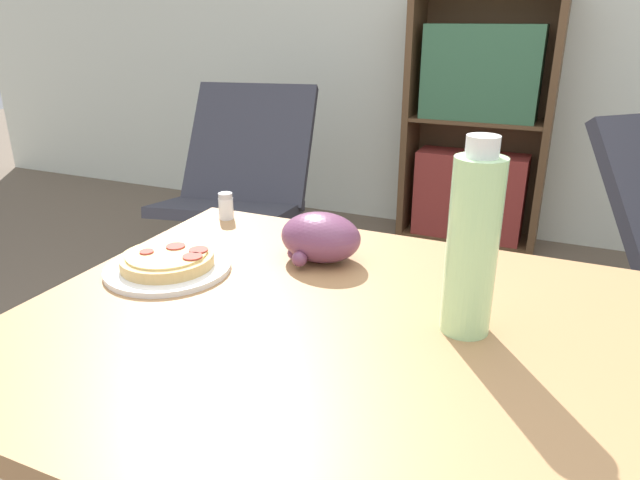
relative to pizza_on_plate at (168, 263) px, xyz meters
name	(u,v)px	position (x,y,z in m)	size (l,w,h in m)	color
dining_table	(361,401)	(0.38, -0.05, -0.14)	(1.03, 0.77, 0.77)	#A37549
pizza_on_plate	(168,263)	(0.00, 0.00, 0.00)	(0.22, 0.22, 0.04)	white
grape_bunch	(320,238)	(0.23, 0.15, 0.03)	(0.15, 0.13, 0.09)	#6B3856
drink_bottle	(472,244)	(0.51, 0.00, 0.12)	(0.07, 0.07, 0.28)	#B7EAA3
salt_shaker	(226,206)	(-0.06, 0.28, 0.01)	(0.03, 0.03, 0.06)	white
lounge_chair_near	(241,216)	(-0.80, 1.52, -0.50)	(0.74, 0.87, 0.88)	slate
bookshelf	(476,131)	(0.15, 2.41, -0.17)	(0.75, 0.30, 1.35)	brown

